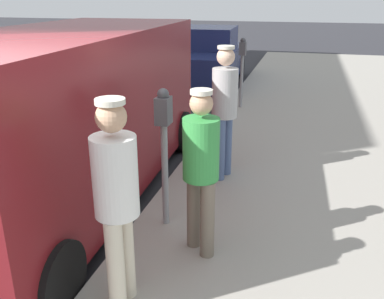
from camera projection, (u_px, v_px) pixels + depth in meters
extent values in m
plane|color=#2D2D33|center=(17.00, 257.00, 4.35)|extent=(80.00, 80.00, 0.00)
cylinder|color=gray|center=(165.00, 175.00, 4.51)|extent=(0.07, 0.07, 1.15)
cube|color=#4C4C51|center=(163.00, 111.00, 4.26)|extent=(0.14, 0.18, 0.28)
sphere|color=#47474C|center=(163.00, 94.00, 4.20)|extent=(0.12, 0.12, 0.12)
cylinder|color=gray|center=(241.00, 82.00, 9.33)|extent=(0.07, 0.07, 1.15)
cube|color=#4C4C51|center=(243.00, 49.00, 9.08)|extent=(0.14, 0.18, 0.28)
sphere|color=#47474C|center=(243.00, 41.00, 9.02)|extent=(0.12, 0.12, 0.12)
cylinder|color=#4C608C|center=(227.00, 145.00, 5.85)|extent=(0.14, 0.14, 0.86)
cylinder|color=#4C608C|center=(220.00, 150.00, 5.67)|extent=(0.14, 0.14, 0.86)
cylinder|color=#B7B7B7|center=(225.00, 93.00, 5.50)|extent=(0.34, 0.34, 0.65)
sphere|color=beige|center=(226.00, 57.00, 5.34)|extent=(0.23, 0.23, 0.23)
cylinder|color=silver|center=(226.00, 47.00, 5.30)|extent=(0.22, 0.22, 0.04)
cylinder|color=beige|center=(116.00, 268.00, 3.25)|extent=(0.14, 0.14, 0.83)
cylinder|color=beige|center=(126.00, 252.00, 3.45)|extent=(0.14, 0.14, 0.83)
cylinder|color=white|center=(115.00, 177.00, 3.09)|extent=(0.34, 0.34, 0.62)
sphere|color=tan|center=(111.00, 117.00, 2.94)|extent=(0.22, 0.22, 0.22)
cylinder|color=silver|center=(110.00, 101.00, 2.90)|extent=(0.21, 0.21, 0.04)
cylinder|color=#726656|center=(207.00, 220.00, 4.00)|extent=(0.14, 0.14, 0.78)
cylinder|color=#726656|center=(194.00, 210.00, 4.17)|extent=(0.14, 0.14, 0.78)
cylinder|color=green|center=(201.00, 149.00, 3.85)|extent=(0.34, 0.34, 0.58)
sphere|color=tan|center=(201.00, 104.00, 3.70)|extent=(0.21, 0.21, 0.21)
cylinder|color=silver|center=(201.00, 92.00, 3.66)|extent=(0.20, 0.20, 0.04)
cube|color=maroon|center=(65.00, 112.00, 5.25)|extent=(2.18, 5.27, 1.96)
cylinder|color=black|center=(56.00, 280.00, 3.47)|extent=(0.24, 0.69, 0.68)
cylinder|color=black|center=(181.00, 131.00, 7.21)|extent=(0.24, 0.69, 0.68)
cylinder|color=black|center=(79.00, 124.00, 7.62)|extent=(0.24, 0.69, 0.68)
cube|color=navy|center=(205.00, 64.00, 12.35)|extent=(2.05, 4.49, 0.89)
cube|color=navy|center=(207.00, 37.00, 12.30)|extent=(1.70, 2.06, 0.60)
cylinder|color=black|center=(227.00, 87.00, 10.78)|extent=(0.25, 0.61, 0.60)
cylinder|color=black|center=(162.00, 85.00, 11.12)|extent=(0.25, 0.61, 0.60)
cylinder|color=black|center=(240.00, 67.00, 13.81)|extent=(0.25, 0.61, 0.60)
cylinder|color=black|center=(189.00, 65.00, 14.14)|extent=(0.25, 0.61, 0.60)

